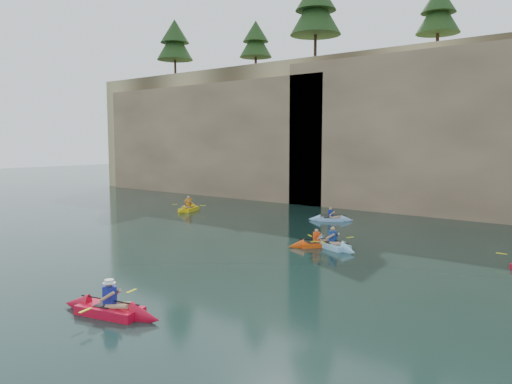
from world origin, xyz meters
The scene contains 11 objects.
ground centered at (0.00, 0.00, 0.00)m, with size 160.00×160.00×0.00m, color black.
cliff centered at (0.00, 30.00, 6.00)m, with size 70.00×16.00×12.00m, color tan.
cliff_slab_west centered at (-20.00, 22.60, 5.28)m, with size 26.00×2.40×10.56m, color tan.
cliff_slab_center centered at (2.00, 22.60, 5.70)m, with size 24.00×2.40×11.40m, color tan.
sea_cave_west centered at (-18.00, 21.95, 2.00)m, with size 4.50×1.00×4.00m, color black.
sea_cave_center centered at (-4.00, 21.95, 1.60)m, with size 3.50×1.00×3.20m, color black.
main_kayaker centered at (0.64, -2.97, 0.17)m, with size 3.59×2.33×1.30m.
kayaker_orange centered at (0.34, 8.85, 0.13)m, with size 2.21×2.66×1.07m.
kayaker_ltblue_near centered at (1.13, 9.02, 0.16)m, with size 3.28×2.34×1.28m.
kayaker_yellow centered at (-13.31, 13.51, 0.17)m, with size 2.47×3.35×1.35m.
kayaker_ltblue_mid centered at (-3.03, 15.99, 0.13)m, with size 2.78×1.94×1.07m.
Camera 1 is at (12.75, -11.31, 5.06)m, focal length 35.00 mm.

